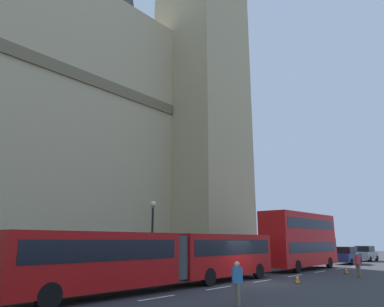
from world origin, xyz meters
name	(u,v)px	position (x,y,z in m)	size (l,w,h in m)	color
ground_plane	(250,283)	(0.00, 0.00, 0.00)	(160.00, 160.00, 0.00)	#333335
lane_centre_marking	(263,281)	(1.46, 0.00, 0.00)	(39.00, 0.16, 0.01)	silver
articulated_bus	(168,255)	(-5.11, 1.99, 1.75)	(18.17, 2.54, 2.90)	#B20F0F
double_decker_bus	(300,238)	(11.69, 2.00, 2.71)	(10.56, 2.54, 4.90)	red
sedan_lead	(347,255)	(22.56, 1.70, 0.91)	(4.40, 1.86, 1.85)	navy
sedan_trailing	(366,254)	(29.97, 1.87, 0.91)	(4.40, 1.86, 1.85)	gray
traffic_cone_west	(297,278)	(1.72, -2.26, 0.28)	(0.36, 0.36, 0.58)	black
traffic_cone_middle	(346,270)	(10.16, -2.30, 0.28)	(0.36, 0.36, 0.58)	black
street_lamp	(152,233)	(-2.23, 6.50, 3.06)	(0.44, 0.44, 5.27)	black
pedestrian_near_cones	(237,281)	(-6.95, -3.84, 0.91)	(0.46, 0.45, 1.69)	#726651
pedestrian_by_kerb	(358,264)	(7.88, -3.93, 0.91)	(0.45, 0.35, 1.69)	#726651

